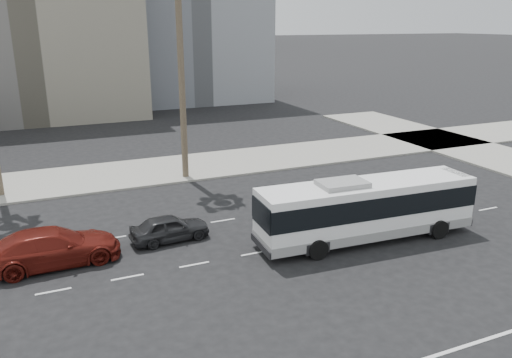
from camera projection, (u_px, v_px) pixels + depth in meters
ground at (310, 243)px, 25.27m from camera, size 700.00×700.00×0.00m
sidewalk_north at (211, 164)px, 38.82m from camera, size 120.00×7.00×0.15m
midrise_beige_west at (26, 36)px, 57.44m from camera, size 24.00×18.00×18.00m
midrise_gray_center at (179, 3)px, 69.96m from camera, size 20.00×20.00×26.00m
city_bus at (367, 207)px, 25.24m from camera, size 11.42×3.12×3.25m
car_a at (170, 228)px, 25.39m from camera, size 1.84×4.04×1.34m
car_b at (53, 247)px, 22.80m from camera, size 2.70×6.03×1.72m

